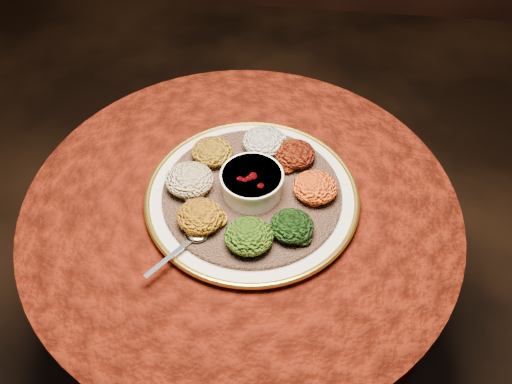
# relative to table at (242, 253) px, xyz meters

# --- Properties ---
(table) EXTENTS (0.96, 0.96, 0.73)m
(table) POSITION_rel_table_xyz_m (0.00, 0.00, 0.00)
(table) COLOR black
(table) RESTS_ON ground
(platter) EXTENTS (0.58, 0.58, 0.02)m
(platter) POSITION_rel_table_xyz_m (0.02, 0.02, 0.19)
(platter) COLOR silver
(platter) RESTS_ON table
(injera) EXTENTS (0.41, 0.41, 0.01)m
(injera) POSITION_rel_table_xyz_m (0.02, 0.02, 0.20)
(injera) COLOR brown
(injera) RESTS_ON platter
(stew_bowl) EXTENTS (0.13, 0.13, 0.06)m
(stew_bowl) POSITION_rel_table_xyz_m (0.02, 0.02, 0.24)
(stew_bowl) COLOR white
(stew_bowl) RESTS_ON injera
(spoon) EXTENTS (0.11, 0.13, 0.01)m
(spoon) POSITION_rel_table_xyz_m (-0.08, -0.12, 0.21)
(spoon) COLOR silver
(spoon) RESTS_ON injera
(portion_ayib) EXTENTS (0.10, 0.09, 0.05)m
(portion_ayib) POSITION_rel_table_xyz_m (0.03, 0.15, 0.23)
(portion_ayib) COLOR silver
(portion_ayib) RESTS_ON injera
(portion_kitfo) EXTENTS (0.09, 0.09, 0.04)m
(portion_kitfo) POSITION_rel_table_xyz_m (0.11, 0.12, 0.23)
(portion_kitfo) COLOR black
(portion_kitfo) RESTS_ON injera
(portion_tikil) EXTENTS (0.10, 0.09, 0.05)m
(portion_tikil) POSITION_rel_table_xyz_m (0.16, 0.03, 0.23)
(portion_tikil) COLOR #BB630F
(portion_tikil) RESTS_ON injera
(portion_gomen) EXTENTS (0.09, 0.09, 0.04)m
(portion_gomen) POSITION_rel_table_xyz_m (0.12, -0.08, 0.23)
(portion_gomen) COLOR black
(portion_gomen) RESTS_ON injera
(portion_mixveg) EXTENTS (0.10, 0.09, 0.05)m
(portion_mixveg) POSITION_rel_table_xyz_m (0.03, -0.12, 0.23)
(portion_mixveg) COLOR #923209
(portion_mixveg) RESTS_ON injera
(portion_kik) EXTENTS (0.10, 0.09, 0.05)m
(portion_kik) POSITION_rel_table_xyz_m (-0.07, -0.08, 0.23)
(portion_kik) COLOR #A1650E
(portion_kik) RESTS_ON injera
(portion_timatim) EXTENTS (0.11, 0.10, 0.05)m
(portion_timatim) POSITION_rel_table_xyz_m (-0.11, 0.02, 0.23)
(portion_timatim) COLOR maroon
(portion_timatim) RESTS_ON injera
(portion_shiro) EXTENTS (0.09, 0.09, 0.05)m
(portion_shiro) POSITION_rel_table_xyz_m (-0.08, 0.11, 0.23)
(portion_shiro) COLOR #9F7213
(portion_shiro) RESTS_ON injera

